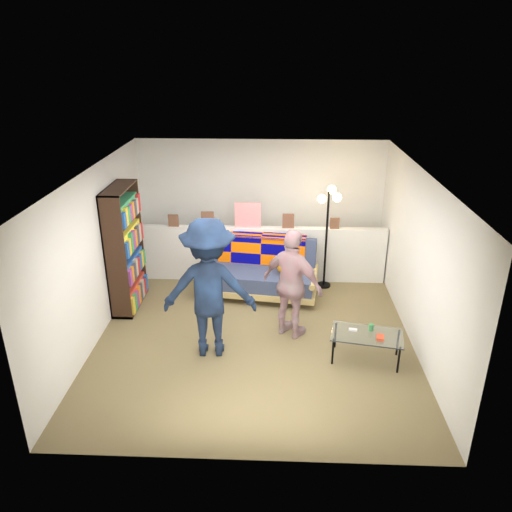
{
  "coord_description": "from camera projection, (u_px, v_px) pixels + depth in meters",
  "views": [
    {
      "loc": [
        0.28,
        -6.39,
        3.94
      ],
      "look_at": [
        0.0,
        0.4,
        1.05
      ],
      "focal_mm": 35.0,
      "sensor_mm": 36.0,
      "label": 1
    }
  ],
  "objects": [
    {
      "name": "person_left",
      "position": [
        209.0,
        288.0,
        6.58
      ],
      "size": [
        1.28,
        0.78,
        1.94
      ],
      "primitive_type": "imported",
      "rotation": [
        0.0,
        0.0,
        3.19
      ],
      "color": "black",
      "rests_on": "ground"
    },
    {
      "name": "ledge_decor",
      "position": [
        246.0,
        218.0,
        8.61
      ],
      "size": [
        2.97,
        0.02,
        0.45
      ],
      "color": "brown",
      "rests_on": "half_wall_ledge"
    },
    {
      "name": "floor_lamp",
      "position": [
        328.0,
        217.0,
        8.35
      ],
      "size": [
        0.37,
        0.33,
        1.79
      ],
      "color": "black",
      "rests_on": "ground"
    },
    {
      "name": "futon_sofa",
      "position": [
        260.0,
        272.0,
        8.43
      ],
      "size": [
        2.07,
        1.19,
        0.84
      ],
      "color": "tan",
      "rests_on": "ground"
    },
    {
      "name": "room_shell",
      "position": [
        256.0,
        215.0,
        7.2
      ],
      "size": [
        4.6,
        5.05,
        2.45
      ],
      "color": "silver",
      "rests_on": "ground"
    },
    {
      "name": "person_right",
      "position": [
        292.0,
        285.0,
        7.04
      ],
      "size": [
        1.01,
        0.86,
        1.62
      ],
      "primitive_type": "imported",
      "rotation": [
        0.0,
        0.0,
        2.55
      ],
      "color": "pink",
      "rests_on": "ground"
    },
    {
      "name": "ground",
      "position": [
        255.0,
        331.0,
        7.42
      ],
      "size": [
        5.0,
        5.0,
        0.0
      ],
      "primitive_type": "plane",
      "color": "brown",
      "rests_on": "ground"
    },
    {
      "name": "half_wall_ledge",
      "position": [
        259.0,
        254.0,
        8.88
      ],
      "size": [
        4.45,
        0.15,
        1.0
      ],
      "primitive_type": "cube",
      "color": "silver",
      "rests_on": "ground"
    },
    {
      "name": "coffee_table",
      "position": [
        367.0,
        336.0,
        6.62
      ],
      "size": [
        1.02,
        0.68,
        0.49
      ],
      "color": "black",
      "rests_on": "ground"
    },
    {
      "name": "bookshelf",
      "position": [
        125.0,
        252.0,
        7.84
      ],
      "size": [
        0.33,
        0.99,
        1.98
      ],
      "color": "black",
      "rests_on": "ground"
    }
  ]
}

